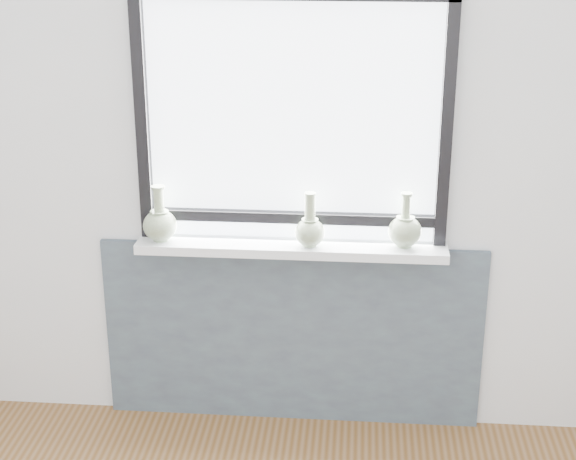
# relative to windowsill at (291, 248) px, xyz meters

# --- Properties ---
(back_wall) EXTENTS (3.60, 0.02, 2.60)m
(back_wall) POSITION_rel_windowsill_xyz_m (0.00, 0.10, 0.42)
(back_wall) COLOR silver
(back_wall) RESTS_ON ground
(apron_panel) EXTENTS (1.70, 0.03, 0.86)m
(apron_panel) POSITION_rel_windowsill_xyz_m (0.00, 0.07, -0.45)
(apron_panel) COLOR #475B66
(apron_panel) RESTS_ON ground
(windowsill) EXTENTS (1.32, 0.18, 0.04)m
(windowsill) POSITION_rel_windowsill_xyz_m (0.00, 0.00, 0.00)
(windowsill) COLOR white
(windowsill) RESTS_ON apron_panel
(window) EXTENTS (1.30, 0.06, 1.05)m
(window) POSITION_rel_windowsill_xyz_m (0.00, 0.06, 0.56)
(window) COLOR black
(window) RESTS_ON windowsill
(vase_a) EXTENTS (0.15, 0.15, 0.24)m
(vase_a) POSITION_rel_windowsill_xyz_m (-0.56, -0.01, 0.10)
(vase_a) COLOR #94A983
(vase_a) RESTS_ON windowsill
(vase_b) EXTENTS (0.13, 0.13, 0.23)m
(vase_b) POSITION_rel_windowsill_xyz_m (0.08, -0.02, 0.09)
(vase_b) COLOR #94A983
(vase_b) RESTS_ON windowsill
(vase_c) EXTENTS (0.14, 0.14, 0.24)m
(vase_c) POSITION_rel_windowsill_xyz_m (0.48, 0.01, 0.09)
(vase_c) COLOR #94A983
(vase_c) RESTS_ON windowsill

